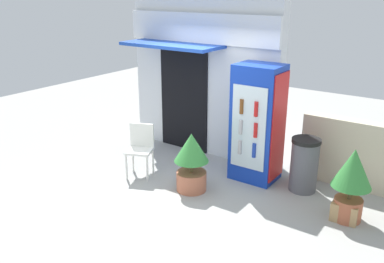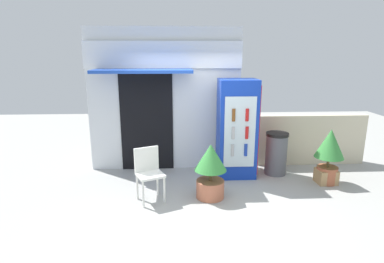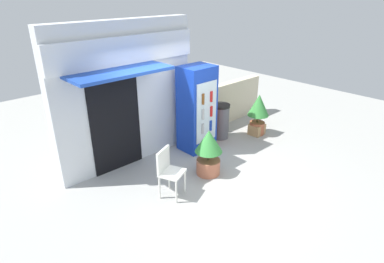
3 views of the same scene
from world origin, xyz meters
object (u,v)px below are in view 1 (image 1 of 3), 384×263
Objects in this scene: plastic_chair at (141,146)px; potted_plant_curbside at (352,178)px; drink_cooler at (257,124)px; cardboard_box at (346,211)px; potted_plant_near_shop at (191,159)px; trash_bin at (304,165)px.

plastic_chair is 0.85× the size of potted_plant_curbside.
potted_plant_curbside is at bearing -16.02° from drink_cooler.
cardboard_box is at bearing -16.69° from drink_cooler.
trash_bin is (1.49, 1.04, -0.09)m from potted_plant_near_shop.
trash_bin is (-0.86, 0.52, -0.21)m from potted_plant_curbside.
potted_plant_near_shop is at bearing -167.90° from cardboard_box.
plastic_chair is at bearing -157.45° from trash_bin.
drink_cooler reaches higher than plastic_chair.
drink_cooler is 1.01m from trash_bin.
cardboard_box is (2.33, 0.50, -0.40)m from potted_plant_near_shop.
potted_plant_curbside is at bearing -31.36° from trash_bin.
potted_plant_curbside reaches higher than cardboard_box.
trash_bin is 1.05m from cardboard_box.
plastic_chair is at bearing -171.28° from cardboard_box.
potted_plant_curbside is at bearing 12.40° from potted_plant_near_shop.
cardboard_box is (1.69, -0.51, -0.85)m from drink_cooler.
potted_plant_curbside is 0.51m from cardboard_box.
trash_bin is at bearing 22.55° from plastic_chair.
potted_plant_near_shop is at bearing -122.61° from drink_cooler.
plastic_chair is at bearing -148.99° from drink_cooler.
plastic_chair is 0.94× the size of potted_plant_near_shop.
potted_plant_curbside reaches higher than potted_plant_near_shop.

